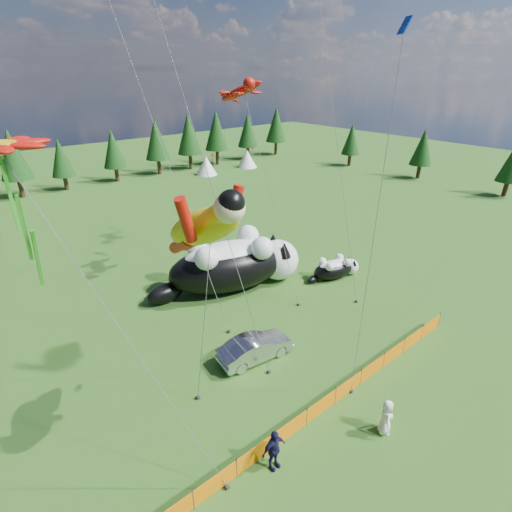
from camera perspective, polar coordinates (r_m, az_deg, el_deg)
The scene contains 12 objects.
ground at distance 22.02m, azimuth 3.11°, elevation -17.26°, with size 160.00×160.00×0.00m, color #12390A.
safety_fence at distance 20.22m, azimuth 9.30°, elevation -20.44°, with size 22.06×0.06×1.10m.
tree_line at distance 58.83m, azimuth -28.73°, elevation 11.58°, with size 90.00×4.00×8.00m, color black, non-canonical shape.
festival_tents at distance 57.89m, azimuth -16.40°, elevation 10.78°, with size 50.00×3.20×2.80m, color white, non-canonical shape.
cat_large at distance 29.14m, azimuth -3.10°, elevation -0.98°, with size 11.48×6.34×4.22m.
cat_small at distance 31.61m, azimuth 11.34°, elevation -1.70°, with size 4.62×2.44×1.69m.
car at distance 22.86m, azimuth -0.09°, elevation -12.98°, with size 1.52×4.37×1.44m, color silver.
spectator_c at distance 17.82m, azimuth 2.56°, elevation -25.93°, with size 1.15×0.59×1.97m, color #15153B.
spectator_e at distance 19.88m, azimuth 18.09°, elevation -21.03°, with size 0.87×0.57×1.78m, color white.
superhero_kite at distance 15.49m, azimuth -7.52°, elevation 4.19°, with size 5.01×5.29×11.48m.
gecko_kite at distance 30.73m, azimuth -2.17°, elevation 22.46°, with size 3.96×11.14×15.59m.
diamond_kite_c at distance 17.82m, azimuth 19.84°, elevation 24.83°, with size 2.05×1.40×16.97m.
Camera 1 is at (-11.26, -11.71, 14.86)m, focal length 28.00 mm.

